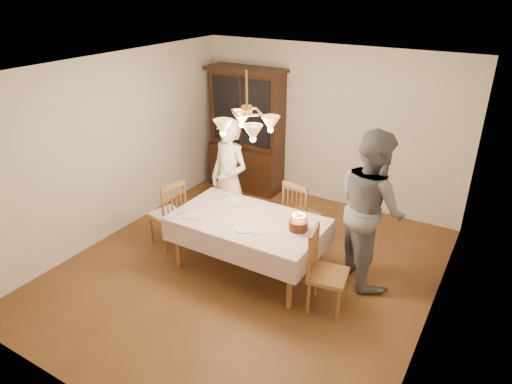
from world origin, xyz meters
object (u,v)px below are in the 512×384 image
Objects in this scene: chair_far_side at (301,216)px; elderly_woman at (229,180)px; dining_table at (248,224)px; birthday_cake at (298,226)px; china_hutch at (247,132)px.

chair_far_side is 1.15m from elderly_woman.
chair_far_side is at bearing 27.39° from elderly_woman.
dining_table is at bearing -107.81° from chair_far_side.
elderly_woman is (-1.02, -0.28, 0.44)m from chair_far_side.
chair_far_side reaches higher than dining_table.
elderly_woman is 1.52m from birthday_cake.
dining_table is 0.69m from birthday_cake.
dining_table is 6.33× the size of birthday_cake.
elderly_woman is (-0.72, 0.66, 0.20)m from dining_table.
chair_far_side is at bearing -37.42° from china_hutch.
birthday_cake is at bearing -11.54° from elderly_woman.
china_hutch is 2.16× the size of chair_far_side.
china_hutch is at bearing 142.58° from chair_far_side.
china_hutch is at bearing 125.46° from elderly_woman.
china_hutch is 7.20× the size of birthday_cake.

